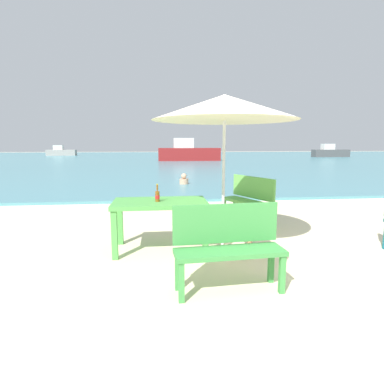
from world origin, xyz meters
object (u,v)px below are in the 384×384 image
object	(u,v)px
picnic_table_green	(160,208)
boat_barge	(61,152)
swimmer_person	(184,180)
patio_umbrella	(225,108)
bench_green_right	(228,242)
boat_fishing_trawler	(188,153)
beer_bottle_amber	(157,195)
boat_tanker	(330,152)
bench_green_left	(249,197)
side_table_wood	(250,229)

from	to	relation	value
picnic_table_green	boat_barge	size ratio (longest dim) A/B	0.38
swimmer_person	picnic_table_green	bearing A→B (deg)	-97.63
picnic_table_green	patio_umbrella	xyz separation A→B (m)	(0.94, -0.11, 1.47)
bench_green_right	boat_fishing_trawler	xyz separation A→B (m)	(2.01, 25.02, 0.27)
boat_fishing_trawler	patio_umbrella	bearing A→B (deg)	-94.34
beer_bottle_amber	patio_umbrella	bearing A→B (deg)	-3.53
picnic_table_green	boat_tanker	xyz separation A→B (m)	(19.88, 29.63, -0.03)
picnic_table_green	swimmer_person	world-z (taller)	picnic_table_green
picnic_table_green	bench_green_left	distance (m)	2.31
beer_bottle_amber	side_table_wood	xyz separation A→B (m)	(1.36, -0.19, -0.50)
swimmer_person	bench_green_right	bearing A→B (deg)	-91.54
beer_bottle_amber	bench_green_right	size ratio (longest dim) A/B	0.22
picnic_table_green	beer_bottle_amber	bearing A→B (deg)	-129.93
bench_green_left	bench_green_right	distance (m)	3.01
bench_green_right	boat_fishing_trawler	bearing A→B (deg)	85.40
patio_umbrella	swimmer_person	bearing A→B (deg)	89.86
boat_tanker	beer_bottle_amber	bearing A→B (deg)	-123.86
patio_umbrella	boat_tanker	size ratio (longest dim) A/B	0.55
side_table_wood	boat_tanker	xyz separation A→B (m)	(18.55, 29.87, 0.27)
side_table_wood	bench_green_right	distance (m)	1.30
swimmer_person	boat_barge	bearing A→B (deg)	113.88
patio_umbrella	boat_tanker	xyz separation A→B (m)	(18.94, 29.74, -1.49)
bench_green_left	swimmer_person	world-z (taller)	bench_green_left
beer_bottle_amber	boat_fishing_trawler	xyz separation A→B (m)	(2.78, 23.69, -0.05)
side_table_wood	picnic_table_green	bearing A→B (deg)	169.79
beer_bottle_amber	boat_fishing_trawler	size ratio (longest dim) A/B	0.05
beer_bottle_amber	boat_tanker	xyz separation A→B (m)	(19.92, 29.68, -0.23)
side_table_wood	swimmer_person	xyz separation A→B (m)	(-0.37, 7.39, -0.11)
picnic_table_green	bench_green_left	world-z (taller)	bench_green_left
patio_umbrella	bench_green_right	distance (m)	2.04
picnic_table_green	patio_umbrella	bearing A→B (deg)	-6.43
patio_umbrella	boat_barge	size ratio (longest dim) A/B	0.63
bench_green_right	boat_tanker	bearing A→B (deg)	58.31
swimmer_person	boat_barge	distance (m)	33.33
boat_fishing_trawler	boat_tanker	distance (m)	18.15
swimmer_person	side_table_wood	bearing A→B (deg)	-87.15
picnic_table_green	bench_green_left	bearing A→B (deg)	38.27
patio_umbrella	bench_green_left	distance (m)	2.36
boat_tanker	swimmer_person	bearing A→B (deg)	-130.08
side_table_wood	boat_fishing_trawler	xyz separation A→B (m)	(1.41, 23.88, 0.45)
boat_barge	boat_tanker	distance (m)	33.38
swimmer_person	bench_green_left	bearing A→B (deg)	-81.53
bench_green_left	bench_green_right	xyz separation A→B (m)	(-1.08, -2.81, 0.00)
picnic_table_green	beer_bottle_amber	xyz separation A→B (m)	(-0.04, -0.05, 0.20)
beer_bottle_amber	boat_barge	distance (m)	39.69
picnic_table_green	side_table_wood	size ratio (longest dim) A/B	2.59
boat_barge	bench_green_right	bearing A→B (deg)	-71.22
patio_umbrella	beer_bottle_amber	bearing A→B (deg)	176.47
picnic_table_green	beer_bottle_amber	world-z (taller)	beer_bottle_amber
boat_fishing_trawler	beer_bottle_amber	bearing A→B (deg)	-96.69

